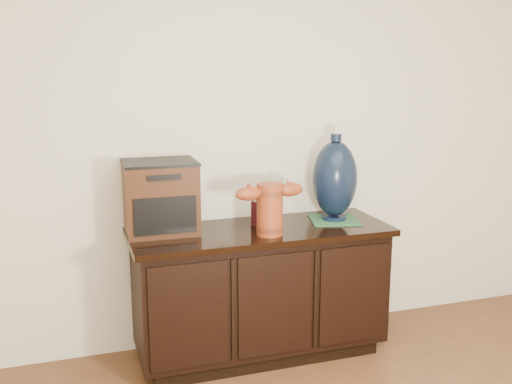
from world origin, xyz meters
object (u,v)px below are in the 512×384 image
object	(u,v)px
tv_radio	(161,197)
lamp_base	(335,179)
sideboard	(260,291)
terracotta_vessel	(270,206)
spray_can	(256,211)

from	to	relation	value
tv_radio	lamp_base	bearing A→B (deg)	-2.67
sideboard	lamp_base	bearing A→B (deg)	3.96
sideboard	tv_radio	distance (m)	0.78
terracotta_vessel	tv_radio	xyz separation A→B (m)	(-0.54, 0.23, 0.04)
sideboard	tv_radio	world-z (taller)	tv_radio
sideboard	tv_radio	bearing A→B (deg)	169.14
tv_radio	spray_can	size ratio (longest dim) A/B	2.44
sideboard	lamp_base	world-z (taller)	lamp_base
sideboard	terracotta_vessel	world-z (taller)	terracotta_vessel
tv_radio	spray_can	distance (m)	0.55
terracotta_vessel	tv_radio	size ratio (longest dim) A/B	1.00
spray_can	lamp_base	bearing A→B (deg)	-6.15
terracotta_vessel	lamp_base	bearing A→B (deg)	13.69
sideboard	terracotta_vessel	bearing A→B (deg)	-85.81
terracotta_vessel	spray_can	size ratio (longest dim) A/B	2.43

